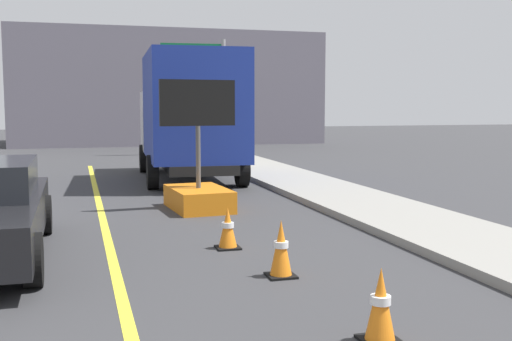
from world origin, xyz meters
The scene contains 7 objects.
arrow_board_trailer centered at (1.99, 13.77, 0.48)m, with size 1.60×1.88×2.70m.
box_truck centered at (2.70, 18.81, 1.91)m, with size 2.92×6.72×3.59m.
highway_guide_sign centered at (5.01, 27.70, 3.42)m, with size 2.78×0.34×5.00m.
far_building_block centered at (4.67, 37.51, 3.11)m, with size 16.92×7.25×6.21m, color slate.
traffic_cone_mid_lane centered at (2.20, 6.06, 0.35)m, with size 0.36×0.36×0.70m.
traffic_cone_far_lane centered at (2.02, 8.40, 0.36)m, with size 0.36×0.36×0.74m.
traffic_cone_curbside centered at (1.73, 10.11, 0.31)m, with size 0.36×0.36×0.64m.
Camera 1 is at (-0.44, 1.05, 2.18)m, focal length 43.61 mm.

